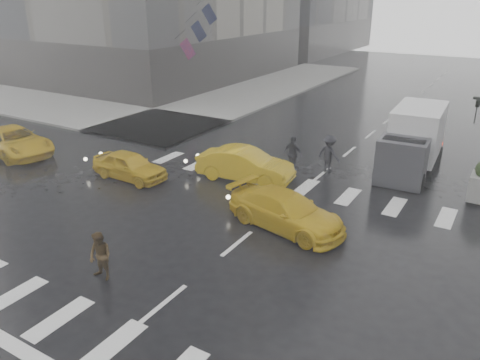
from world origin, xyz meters
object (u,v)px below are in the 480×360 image
Objects in this scene: pedestrian_brown at (100,256)px; taxi_mid at (245,165)px; taxi_front at (130,166)px; box_truck at (413,139)px.

pedestrian_brown is 0.35× the size of taxi_mid.
taxi_front is (-5.17, 6.69, -0.13)m from pedestrian_brown.
taxi_mid is at bearing -58.78° from taxi_front.
pedestrian_brown is 8.46m from taxi_front.
taxi_mid is 8.27m from box_truck.
pedestrian_brown reaches higher than taxi_mid.
pedestrian_brown is at bearing 175.96° from taxi_mid.
pedestrian_brown is at bearing -140.75° from taxi_front.
box_truck reaches higher than taxi_mid.
box_truck is (11.15, 7.86, 1.00)m from taxi_front.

